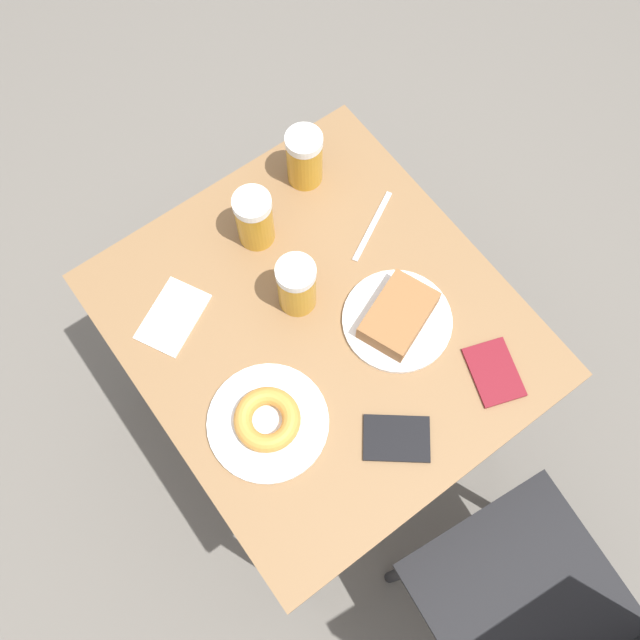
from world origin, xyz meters
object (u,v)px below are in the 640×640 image
at_px(beer_mug_right, 297,286).
at_px(passport_far_edge, 494,372).
at_px(beer_mug_left, 254,219).
at_px(plate_with_donut, 268,421).
at_px(plate_with_cake, 398,317).
at_px(napkin_folded, 173,317).
at_px(fork, 372,226).
at_px(beer_mug_center, 304,158).
at_px(passport_near_edge, 397,438).

bearing_deg(beer_mug_right, passport_far_edge, 121.65).
bearing_deg(beer_mug_left, plate_with_donut, 58.47).
bearing_deg(passport_far_edge, plate_with_cake, -66.77).
xyz_separation_m(plate_with_donut, beer_mug_left, (-0.21, -0.35, 0.05)).
distance_m(napkin_folded, fork, 0.46).
xyz_separation_m(plate_with_donut, fork, (-0.42, -0.22, -0.01)).
bearing_deg(beer_mug_right, napkin_folded, -27.77).
xyz_separation_m(plate_with_cake, napkin_folded, (0.36, -0.28, -0.02)).
distance_m(plate_with_donut, beer_mug_center, 0.56).
height_order(beer_mug_left, beer_mug_right, same).
relative_size(plate_with_cake, fork, 1.33).
height_order(napkin_folded, passport_far_edge, passport_far_edge).
distance_m(plate_with_donut, beer_mug_right, 0.27).
height_order(fork, passport_near_edge, passport_near_edge).
height_order(beer_mug_center, napkin_folded, beer_mug_center).
distance_m(beer_mug_center, fork, 0.20).
height_order(beer_mug_right, fork, beer_mug_right).
height_order(plate_with_donut, fork, plate_with_donut).
height_order(beer_mug_right, passport_near_edge, beer_mug_right).
relative_size(plate_with_donut, fork, 1.40).
height_order(beer_mug_left, beer_mug_center, same).
bearing_deg(plate_with_donut, beer_mug_right, -138.13).
distance_m(beer_mug_left, passport_near_edge, 0.52).
bearing_deg(plate_with_cake, beer_mug_center, -97.63).
distance_m(fork, passport_near_edge, 0.46).
relative_size(napkin_folded, fork, 1.07).
bearing_deg(beer_mug_left, napkin_folded, 12.39).
height_order(plate_with_donut, passport_near_edge, plate_with_donut).
bearing_deg(beer_mug_center, napkin_folded, 15.23).
relative_size(beer_mug_center, passport_near_edge, 0.91).
bearing_deg(beer_mug_left, beer_mug_right, 84.11).
relative_size(beer_mug_right, napkin_folded, 0.79).
bearing_deg(napkin_folded, fork, 170.68).
distance_m(plate_with_cake, napkin_folded, 0.45).
bearing_deg(plate_with_cake, beer_mug_right, -49.59).
distance_m(fork, passport_far_edge, 0.40).
bearing_deg(napkin_folded, beer_mug_left, -167.61).
distance_m(plate_with_cake, beer_mug_right, 0.21).
relative_size(plate_with_donut, napkin_folded, 1.31).
bearing_deg(passport_near_edge, plate_with_cake, -128.88).
relative_size(plate_with_donut, beer_mug_center, 1.66).
bearing_deg(napkin_folded, passport_far_edge, 133.16).
bearing_deg(beer_mug_center, plate_with_cake, 82.37).
bearing_deg(napkin_folded, plate_with_cake, 142.48).
bearing_deg(plate_with_donut, fork, -152.65).
bearing_deg(beer_mug_center, plate_with_donut, 46.79).
height_order(beer_mug_left, fork, beer_mug_left).
relative_size(plate_with_donut, beer_mug_right, 1.66).
relative_size(plate_with_cake, beer_mug_center, 1.58).
bearing_deg(plate_with_donut, plate_with_cake, -176.94).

